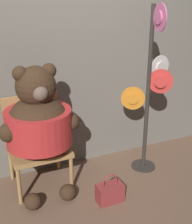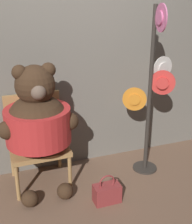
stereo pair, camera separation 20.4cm
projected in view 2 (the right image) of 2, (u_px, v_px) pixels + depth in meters
name	position (u px, v px, depth m)	size (l,w,h in m)	color
ground_plane	(85.00, 188.00, 3.32)	(14.00, 14.00, 0.00)	brown
wall_back	(66.00, 59.00, 3.39)	(8.00, 0.10, 2.52)	slate
chair	(37.00, 137.00, 3.32)	(0.60, 0.52, 0.95)	#B2844C
teddy_bear	(38.00, 121.00, 3.07)	(0.79, 0.70, 1.34)	#3D2819
hat_display_rack	(152.00, 92.00, 3.31)	(0.53, 0.43, 1.86)	#332D28
handbag_on_ground	(107.00, 193.00, 3.08)	(0.26, 0.15, 0.31)	maroon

